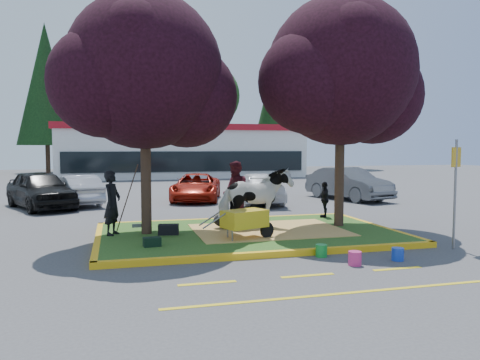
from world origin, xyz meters
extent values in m
plane|color=#424244|center=(0.00, 0.00, 0.00)|extent=(90.00, 90.00, 0.00)
cube|color=#245019|center=(0.00, 0.00, 0.07)|extent=(8.00, 5.00, 0.15)
cube|color=yellow|center=(0.00, -2.58, 0.07)|extent=(8.30, 0.16, 0.15)
cube|color=yellow|center=(0.00, 2.58, 0.07)|extent=(8.30, 0.16, 0.15)
cube|color=yellow|center=(-4.08, 0.00, 0.07)|extent=(0.16, 5.30, 0.15)
cube|color=yellow|center=(4.08, 0.00, 0.07)|extent=(0.16, 5.30, 0.15)
cube|color=#EAB660|center=(0.60, 0.00, 0.15)|extent=(4.20, 3.00, 0.01)
cylinder|color=black|center=(-2.80, 0.40, 1.91)|extent=(0.28, 0.28, 3.53)
sphere|color=black|center=(-2.80, 0.40, 4.56)|extent=(4.20, 4.20, 4.20)
sphere|color=black|center=(-1.64, 0.60, 3.93)|extent=(2.86, 2.86, 2.86)
sphere|color=black|center=(-3.85, 0.10, 4.18)|extent=(2.86, 2.86, 2.86)
cylinder|color=black|center=(2.90, 0.20, 2.00)|extent=(0.28, 0.28, 3.70)
sphere|color=black|center=(2.90, 0.20, 4.77)|extent=(4.40, 4.40, 4.40)
sphere|color=black|center=(4.11, 0.40, 4.11)|extent=(2.99, 2.99, 2.99)
sphere|color=black|center=(1.80, -0.10, 4.37)|extent=(2.99, 2.99, 2.99)
cube|color=yellow|center=(-2.00, -4.20, 0.00)|extent=(1.10, 0.12, 0.01)
cube|color=yellow|center=(0.00, -4.20, 0.00)|extent=(1.10, 0.12, 0.01)
cube|color=yellow|center=(2.00, -4.20, 0.00)|extent=(1.10, 0.12, 0.01)
cube|color=yellow|center=(0.00, -5.40, 0.00)|extent=(6.00, 0.10, 0.01)
cube|color=silver|center=(2.00, 28.00, 2.00)|extent=(20.00, 8.00, 4.00)
cube|color=maroon|center=(2.00, 28.00, 4.15)|extent=(20.40, 8.40, 0.50)
cube|color=black|center=(2.00, 23.95, 1.40)|extent=(19.00, 0.10, 1.60)
cylinder|color=black|center=(-10.00, 37.00, 1.96)|extent=(0.44, 0.44, 3.92)
cone|color=black|center=(-10.00, 37.00, 8.68)|extent=(5.60, 5.60, 11.90)
cylinder|color=black|center=(-2.00, 38.50, 1.54)|extent=(0.44, 0.44, 3.08)
sphere|color=#143811|center=(-2.00, 38.50, 6.82)|extent=(6.16, 6.16, 6.16)
cylinder|color=black|center=(6.00, 37.50, 1.82)|extent=(0.44, 0.44, 3.64)
sphere|color=#143811|center=(6.00, 37.50, 8.06)|extent=(7.28, 7.28, 7.28)
cylinder|color=black|center=(14.00, 38.00, 1.75)|extent=(0.44, 0.44, 3.50)
cone|color=black|center=(14.00, 38.00, 7.75)|extent=(5.00, 5.00, 10.62)
cylinder|color=black|center=(22.00, 37.00, 1.61)|extent=(0.44, 0.44, 3.22)
sphere|color=#143811|center=(22.00, 37.00, 7.13)|extent=(6.44, 6.44, 6.44)
imported|color=white|center=(0.29, 0.33, 1.04)|extent=(2.23, 1.28, 1.77)
ellipsoid|color=black|center=(-0.31, 0.55, 0.40)|extent=(1.24, 0.80, 0.51)
imported|color=black|center=(-3.70, 0.43, 1.02)|extent=(0.64, 0.75, 1.73)
imported|color=#46141D|center=(0.09, 1.85, 1.12)|extent=(0.80, 0.99, 1.93)
imported|color=black|center=(3.22, 1.88, 0.75)|extent=(0.60, 0.76, 1.21)
cylinder|color=black|center=(0.20, -1.07, 0.35)|extent=(0.40, 0.22, 0.40)
cylinder|color=slate|center=(-0.80, -1.31, 0.29)|extent=(0.04, 0.04, 0.29)
cylinder|color=slate|center=(-0.80, -0.83, 0.29)|extent=(0.04, 0.04, 0.29)
cube|color=gold|center=(-0.41, -1.07, 0.68)|extent=(1.27, 1.02, 0.44)
cylinder|color=slate|center=(-1.24, -1.31, 0.70)|extent=(0.68, 0.30, 0.36)
cylinder|color=slate|center=(-1.24, -0.83, 0.70)|extent=(0.68, 0.30, 0.36)
cube|color=black|center=(-2.24, 0.07, 0.29)|extent=(0.59, 0.39, 0.28)
cube|color=black|center=(-2.79, -1.35, 0.26)|extent=(0.43, 0.29, 0.22)
cylinder|color=slate|center=(4.47, -2.87, 1.35)|extent=(0.06, 0.06, 2.71)
cube|color=gold|center=(4.47, -2.87, 2.27)|extent=(0.37, 0.16, 0.49)
cylinder|color=#169431|center=(0.94, -2.80, 0.14)|extent=(0.33, 0.33, 0.29)
cylinder|color=#CE2D75|center=(1.29, -3.71, 0.15)|extent=(0.37, 0.37, 0.30)
cylinder|color=blue|center=(2.43, -3.57, 0.14)|extent=(0.27, 0.27, 0.28)
imported|color=black|center=(-6.58, 8.03, 0.79)|extent=(3.61, 4.97, 1.57)
imported|color=#A7A9AF|center=(-5.22, 8.91, 0.65)|extent=(2.53, 4.18, 1.30)
imported|color=#A71C0D|center=(0.09, 9.27, 0.64)|extent=(3.22, 4.97, 1.27)
imported|color=white|center=(2.60, 7.52, 0.68)|extent=(2.36, 4.83, 1.35)
imported|color=#4F5256|center=(7.25, 7.81, 0.77)|extent=(2.76, 4.95, 1.54)
camera|label=1|loc=(-3.61, -12.55, 2.51)|focal=35.00mm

